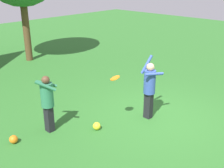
% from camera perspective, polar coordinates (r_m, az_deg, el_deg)
% --- Properties ---
extents(ground_plane, '(40.00, 40.00, 0.00)m').
position_cam_1_polar(ground_plane, '(8.65, 9.28, -6.78)').
color(ground_plane, '#2D6B28').
extents(person_thrower, '(0.63, 0.63, 1.90)m').
position_cam_1_polar(person_thrower, '(8.20, 7.64, -0.39)').
color(person_thrower, black).
rests_on(person_thrower, ground_plane).
extents(person_catcher, '(0.72, 0.71, 1.61)m').
position_cam_1_polar(person_catcher, '(7.64, -13.05, -3.06)').
color(person_catcher, black).
rests_on(person_catcher, ground_plane).
extents(frisbee, '(0.37, 0.37, 0.13)m').
position_cam_1_polar(frisbee, '(7.54, 0.61, 1.22)').
color(frisbee, orange).
extents(ball_yellow, '(0.22, 0.22, 0.22)m').
position_cam_1_polar(ball_yellow, '(7.89, -3.14, -8.56)').
color(ball_yellow, yellow).
rests_on(ball_yellow, ground_plane).
extents(ball_orange, '(0.22, 0.22, 0.22)m').
position_cam_1_polar(ball_orange, '(7.73, -19.44, -10.59)').
color(ball_orange, orange).
rests_on(ball_orange, ground_plane).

